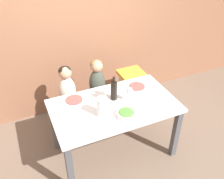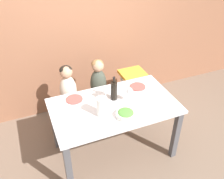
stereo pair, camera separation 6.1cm
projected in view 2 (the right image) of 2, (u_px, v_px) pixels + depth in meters
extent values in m
plane|color=#705B4C|center=(114.00, 150.00, 3.39)|extent=(14.00, 14.00, 0.00)
cube|color=#8E5B42|center=(82.00, 25.00, 3.52)|extent=(10.00, 0.06, 2.70)
cube|color=silver|center=(114.00, 106.00, 2.95)|extent=(1.48, 0.86, 0.03)
cube|color=#4C4C51|center=(69.00, 169.00, 2.68)|extent=(0.07, 0.07, 0.74)
cube|color=#4C4C51|center=(176.00, 135.00, 3.11)|extent=(0.07, 0.07, 0.74)
cube|color=#4C4C51|center=(55.00, 125.00, 3.24)|extent=(0.07, 0.07, 0.74)
cube|color=#4C4C51|center=(147.00, 101.00, 3.67)|extent=(0.07, 0.07, 0.74)
cylinder|color=silver|center=(64.00, 125.00, 3.50)|extent=(0.04, 0.04, 0.41)
cylinder|color=silver|center=(83.00, 119.00, 3.59)|extent=(0.04, 0.04, 0.41)
cylinder|color=silver|center=(60.00, 113.00, 3.72)|extent=(0.04, 0.04, 0.41)
cylinder|color=silver|center=(78.00, 108.00, 3.80)|extent=(0.04, 0.04, 0.41)
cube|color=#2D2D33|center=(70.00, 104.00, 3.52)|extent=(0.42, 0.38, 0.05)
cylinder|color=silver|center=(94.00, 117.00, 3.64)|extent=(0.04, 0.04, 0.41)
cylinder|color=silver|center=(111.00, 112.00, 3.73)|extent=(0.04, 0.04, 0.41)
cylinder|color=silver|center=(88.00, 106.00, 3.85)|extent=(0.04, 0.04, 0.41)
cylinder|color=silver|center=(105.00, 101.00, 3.94)|extent=(0.04, 0.04, 0.41)
cube|color=#2D2D33|center=(99.00, 97.00, 3.66)|extent=(0.42, 0.38, 0.05)
cylinder|color=silver|center=(128.00, 100.00, 3.75)|extent=(0.04, 0.04, 0.68)
cylinder|color=silver|center=(142.00, 96.00, 3.83)|extent=(0.04, 0.04, 0.68)
cylinder|color=silver|center=(121.00, 91.00, 3.93)|extent=(0.04, 0.04, 0.68)
cylinder|color=silver|center=(135.00, 88.00, 4.01)|extent=(0.04, 0.04, 0.68)
cube|color=gold|center=(133.00, 74.00, 3.67)|extent=(0.36, 0.32, 0.05)
ellipsoid|color=beige|center=(68.00, 90.00, 3.39)|extent=(0.23, 0.20, 0.43)
sphere|color=tan|center=(66.00, 72.00, 3.23)|extent=(0.17, 0.17, 0.17)
ellipsoid|color=black|center=(66.00, 70.00, 3.22)|extent=(0.16, 0.16, 0.12)
ellipsoid|color=#3D4238|center=(98.00, 83.00, 3.52)|extent=(0.23, 0.20, 0.43)
sphere|color=tan|center=(98.00, 66.00, 3.36)|extent=(0.17, 0.17, 0.17)
ellipsoid|color=olive|center=(97.00, 64.00, 3.36)|extent=(0.16, 0.16, 0.12)
cylinder|color=black|center=(114.00, 91.00, 2.97)|extent=(0.08, 0.08, 0.24)
cylinder|color=black|center=(114.00, 80.00, 2.89)|extent=(0.03, 0.03, 0.07)
cylinder|color=black|center=(114.00, 78.00, 2.87)|extent=(0.03, 0.03, 0.02)
cylinder|color=white|center=(102.00, 107.00, 2.73)|extent=(0.12, 0.12, 0.23)
cylinder|color=white|center=(129.00, 101.00, 3.00)|extent=(0.06, 0.06, 0.00)
cylinder|color=white|center=(129.00, 98.00, 2.97)|extent=(0.01, 0.01, 0.09)
ellipsoid|color=white|center=(130.00, 92.00, 2.92)|extent=(0.08, 0.08, 0.10)
cylinder|color=white|center=(106.00, 99.00, 3.03)|extent=(0.06, 0.06, 0.00)
cylinder|color=white|center=(106.00, 96.00, 3.01)|extent=(0.01, 0.01, 0.09)
ellipsoid|color=white|center=(105.00, 90.00, 2.95)|extent=(0.08, 0.08, 0.10)
cylinder|color=silver|center=(126.00, 115.00, 2.75)|extent=(0.21, 0.21, 0.06)
ellipsoid|color=#4C8438|center=(126.00, 113.00, 2.73)|extent=(0.18, 0.18, 0.04)
cylinder|color=silver|center=(78.00, 127.00, 2.62)|extent=(0.21, 0.21, 0.01)
cylinder|color=#D14C47|center=(74.00, 99.00, 3.02)|extent=(0.21, 0.21, 0.01)
cylinder|color=#D14C47|center=(138.00, 87.00, 3.25)|extent=(0.21, 0.21, 0.01)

